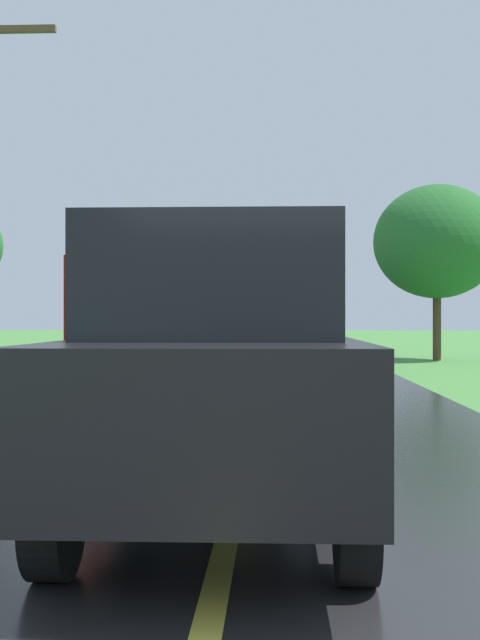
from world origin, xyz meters
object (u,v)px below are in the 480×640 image
object	(u,v)px
roadside_tree_far_left	(437,242)
following_car	(220,372)
banana_truck_far	(248,317)
banana_truck_near	(207,315)

from	to	relation	value
roadside_tree_far_left	following_car	world-z (taller)	roadside_tree_far_left
roadside_tree_far_left	banana_truck_far	bearing A→B (deg)	-144.35
roadside_tree_far_left	following_car	bearing A→B (deg)	-104.65
banana_truck_near	following_car	world-z (taller)	banana_truck_near
banana_truck_far	following_car	distance (m)	17.95
banana_truck_near	following_car	size ratio (longest dim) A/B	1.42
banana_truck_far	roadside_tree_far_left	xyz separation A→B (m)	(6.29, 4.51, 2.57)
banana_truck_near	following_car	distance (m)	6.78
banana_truck_far	following_car	xyz separation A→B (m)	(0.42, -17.94, -0.40)
banana_truck_near	banana_truck_far	bearing A→B (deg)	88.80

